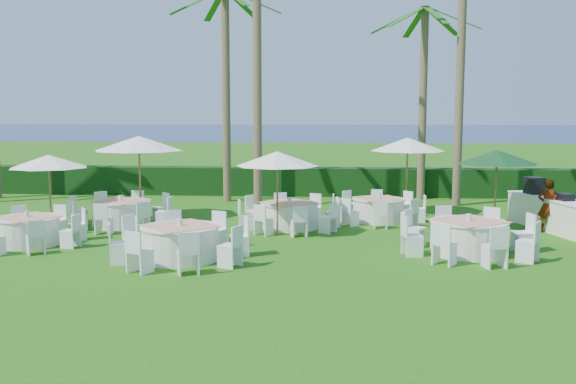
# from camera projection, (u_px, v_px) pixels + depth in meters

# --- Properties ---
(ground) EXTENTS (120.00, 120.00, 0.00)m
(ground) POSITION_uv_depth(u_px,v_px,m) (220.00, 257.00, 15.97)
(ground) COLOR #1E590F
(ground) RESTS_ON ground
(hedge) EXTENTS (34.00, 1.00, 1.20)m
(hedge) POSITION_uv_depth(u_px,v_px,m) (269.00, 181.00, 27.77)
(hedge) COLOR black
(hedge) RESTS_ON ground
(ocean) EXTENTS (260.00, 260.00, 0.00)m
(ocean) POSITION_uv_depth(u_px,v_px,m) (321.00, 132.00, 116.90)
(ocean) COLOR #07144F
(ocean) RESTS_ON ground
(banquet_table_a) EXTENTS (3.07, 3.07, 0.93)m
(banquet_table_a) POSITION_uv_depth(u_px,v_px,m) (28.00, 230.00, 17.37)
(banquet_table_a) COLOR silver
(banquet_table_a) RESTS_ON ground
(banquet_table_b) EXTENTS (3.30, 3.30, 1.01)m
(banquet_table_b) POSITION_uv_depth(u_px,v_px,m) (180.00, 242.00, 15.60)
(banquet_table_b) COLOR silver
(banquet_table_b) RESTS_ON ground
(banquet_table_c) EXTENTS (3.43, 3.43, 1.03)m
(banquet_table_c) POSITION_uv_depth(u_px,v_px,m) (468.00, 236.00, 16.26)
(banquet_table_c) COLOR silver
(banquet_table_c) RESTS_ON ground
(banquet_table_d) EXTENTS (3.23, 3.23, 0.97)m
(banquet_table_d) POSITION_uv_depth(u_px,v_px,m) (121.00, 213.00, 20.26)
(banquet_table_d) COLOR silver
(banquet_table_d) RESTS_ON ground
(banquet_table_e) EXTENTS (3.15, 3.15, 0.96)m
(banquet_table_e) POSITION_uv_depth(u_px,v_px,m) (289.00, 215.00, 19.86)
(banquet_table_e) COLOR silver
(banquet_table_e) RESTS_ON ground
(banquet_table_f) EXTENTS (3.03, 3.03, 0.92)m
(banquet_table_f) POSITION_uv_depth(u_px,v_px,m) (379.00, 209.00, 21.12)
(banquet_table_f) COLOR silver
(banquet_table_f) RESTS_ON ground
(umbrella_a) EXTENTS (2.37, 2.37, 2.29)m
(umbrella_a) POSITION_uv_depth(u_px,v_px,m) (49.00, 161.00, 19.57)
(umbrella_a) COLOR brown
(umbrella_a) RESTS_ON ground
(umbrella_b) EXTENTS (2.41, 2.41, 2.46)m
(umbrella_b) POSITION_uv_depth(u_px,v_px,m) (277.00, 159.00, 18.54)
(umbrella_b) COLOR brown
(umbrella_b) RESTS_ON ground
(umbrella_c) EXTENTS (2.98, 2.98, 2.80)m
(umbrella_c) POSITION_uv_depth(u_px,v_px,m) (139.00, 143.00, 21.26)
(umbrella_c) COLOR brown
(umbrella_c) RESTS_ON ground
(umbrella_d) EXTENTS (2.58, 2.58, 2.70)m
(umbrella_d) POSITION_uv_depth(u_px,v_px,m) (408.00, 144.00, 22.34)
(umbrella_d) COLOR brown
(umbrella_d) RESTS_ON ground
(umbrella_green) EXTENTS (2.44, 2.44, 2.45)m
(umbrella_green) POSITION_uv_depth(u_px,v_px,m) (497.00, 157.00, 19.30)
(umbrella_green) COLOR brown
(umbrella_green) RESTS_ON ground
(buffet_table) EXTENTS (1.94, 4.35, 1.52)m
(buffet_table) POSITION_uv_depth(u_px,v_px,m) (556.00, 214.00, 19.39)
(buffet_table) COLOR silver
(buffet_table) RESTS_ON ground
(staff_person) EXTENTS (0.68, 0.54, 1.62)m
(staff_person) POSITION_uv_depth(u_px,v_px,m) (548.00, 206.00, 19.08)
(staff_person) COLOR gray
(staff_person) RESTS_ON ground
(palm_b) EXTENTS (4.40, 3.97, 8.38)m
(palm_b) POSITION_uv_depth(u_px,v_px,m) (226.00, 85.00, 25.38)
(palm_b) COLOR brown
(palm_b) RESTS_ON ground
(palm_c) EXTENTS (4.24, 4.37, 12.16)m
(palm_c) POSITION_uv_depth(u_px,v_px,m) (257.00, 29.00, 23.15)
(palm_c) COLOR brown
(palm_c) RESTS_ON ground
(palm_d) EXTENTS (4.31, 4.33, 7.80)m
(palm_d) POSITION_uv_depth(u_px,v_px,m) (423.00, 93.00, 26.02)
(palm_d) COLOR brown
(palm_d) RESTS_ON ground
(palm_e) EXTENTS (4.25, 4.37, 9.28)m
(palm_e) POSITION_uv_depth(u_px,v_px,m) (460.00, 71.00, 24.13)
(palm_e) COLOR brown
(palm_e) RESTS_ON ground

